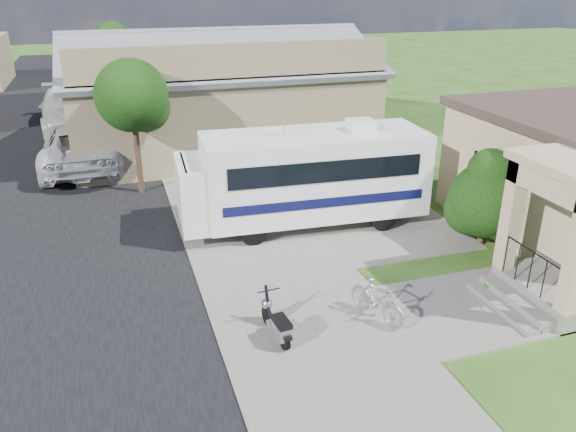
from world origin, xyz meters
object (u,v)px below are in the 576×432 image
object	(u,v)px
motorhome	(305,175)
shrub	(487,196)
scooter	(277,323)
pickup_truck	(82,144)
van	(68,109)
bicycle	(377,302)
garden_hose	(492,288)

from	to	relation	value
motorhome	shrub	xyz separation A→B (m)	(4.31, -2.75, -0.16)
scooter	pickup_truck	bearing A→B (deg)	100.99
shrub	scooter	distance (m)	7.38
van	shrub	bearing A→B (deg)	-61.32
bicycle	van	bearing A→B (deg)	87.83
garden_hose	pickup_truck	bearing A→B (deg)	125.54
shrub	pickup_truck	world-z (taller)	shrub
motorhome	shrub	distance (m)	5.11
scooter	garden_hose	distance (m)	5.50
motorhome	scooter	bearing A→B (deg)	-111.67
shrub	motorhome	bearing A→B (deg)	147.48
pickup_truck	van	xyz separation A→B (m)	(-0.77, 6.78, 0.03)
pickup_truck	shrub	bearing A→B (deg)	135.02
garden_hose	scooter	bearing A→B (deg)	-176.80
motorhome	garden_hose	bearing A→B (deg)	-56.47
shrub	van	bearing A→B (deg)	123.18
bicycle	garden_hose	bearing A→B (deg)	-16.38
motorhome	garden_hose	size ratio (longest dim) A/B	16.66
scooter	bicycle	world-z (taller)	scooter
shrub	pickup_truck	size ratio (longest dim) A/B	0.44
van	garden_hose	size ratio (longest dim) A/B	14.34
shrub	bicycle	xyz separation A→B (m)	(-4.54, -2.62, -0.97)
pickup_truck	van	distance (m)	6.82
motorhome	pickup_truck	bearing A→B (deg)	131.72
scooter	pickup_truck	world-z (taller)	pickup_truck
motorhome	bicycle	world-z (taller)	motorhome
shrub	van	world-z (taller)	shrub
scooter	garden_hose	xyz separation A→B (m)	(5.48, 0.31, -0.32)
motorhome	garden_hose	world-z (taller)	motorhome
scooter	bicycle	bearing A→B (deg)	-4.35
bicycle	van	xyz separation A→B (m)	(-6.97, 20.23, 0.45)
bicycle	pickup_truck	xyz separation A→B (m)	(-6.20, 13.46, 0.43)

